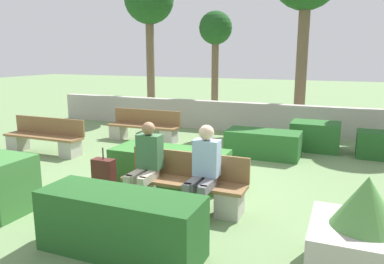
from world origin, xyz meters
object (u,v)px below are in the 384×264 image
(planter_corner_left, at_px, (363,240))
(tree_center_left, at_px, (215,34))
(bench_left_side, at_px, (44,140))
(person_seated_man, at_px, (204,167))
(bench_right_side, at_px, (144,129))
(suitcase, at_px, (104,176))
(bench_front, at_px, (184,187))
(person_seated_woman, at_px, (146,161))
(tree_leftmost, at_px, (149,2))

(planter_corner_left, distance_m, tree_center_left, 9.86)
(bench_left_side, distance_m, tree_center_left, 6.66)
(person_seated_man, xyz_separation_m, planter_corner_left, (2.11, -0.93, -0.28))
(bench_left_side, relative_size, planter_corner_left, 1.82)
(person_seated_man, bearing_deg, bench_right_side, 129.58)
(bench_right_side, height_order, suitcase, bench_right_side)
(bench_front, xyz_separation_m, bench_left_side, (-4.40, 1.71, 0.00))
(bench_left_side, bearing_deg, planter_corner_left, -29.98)
(bench_front, height_order, tree_center_left, tree_center_left)
(person_seated_woman, relative_size, planter_corner_left, 1.15)
(bench_front, height_order, tree_leftmost, tree_leftmost)
(bench_left_side, distance_m, bench_right_side, 2.58)
(person_seated_man, distance_m, tree_center_left, 8.16)
(bench_front, bearing_deg, person_seated_man, -20.19)
(suitcase, relative_size, tree_leftmost, 0.15)
(person_seated_man, bearing_deg, bench_left_side, 158.87)
(person_seated_man, bearing_deg, tree_center_left, 107.83)
(bench_left_side, distance_m, suitcase, 3.37)
(bench_front, distance_m, planter_corner_left, 2.70)
(person_seated_woman, distance_m, tree_center_left, 7.94)
(bench_right_side, bearing_deg, bench_front, -42.01)
(person_seated_man, height_order, tree_leftmost, tree_leftmost)
(bench_left_side, height_order, planter_corner_left, planter_corner_left)
(bench_left_side, relative_size, tree_center_left, 0.55)
(person_seated_man, distance_m, suitcase, 1.92)
(bench_left_side, height_order, bench_right_side, same)
(bench_left_side, distance_m, person_seated_woman, 4.27)
(planter_corner_left, bearing_deg, person_seated_man, 156.13)
(suitcase, height_order, tree_center_left, tree_center_left)
(person_seated_woman, relative_size, tree_leftmost, 0.25)
(person_seated_man, bearing_deg, person_seated_woman, -179.78)
(person_seated_woman, bearing_deg, suitcase, 170.13)
(bench_left_side, xyz_separation_m, person_seated_woman, (3.82, -1.85, 0.39))
(bench_front, relative_size, person_seated_man, 1.47)
(bench_right_side, distance_m, tree_leftmost, 5.63)
(planter_corner_left, distance_m, suitcase, 4.12)
(tree_leftmost, height_order, tree_center_left, tree_leftmost)
(person_seated_woman, xyz_separation_m, tree_center_left, (-1.45, 7.46, 2.30))
(planter_corner_left, bearing_deg, bench_front, 156.67)
(bench_right_side, height_order, person_seated_man, person_seated_man)
(bench_left_side, height_order, person_seated_woman, person_seated_woman)
(bench_left_side, relative_size, suitcase, 2.59)
(planter_corner_left, bearing_deg, tree_leftmost, 129.70)
(planter_corner_left, bearing_deg, bench_left_side, 158.02)
(planter_corner_left, distance_m, tree_leftmost, 11.73)
(bench_front, xyz_separation_m, person_seated_man, (0.37, -0.14, 0.41))
(person_seated_man, relative_size, tree_leftmost, 0.26)
(bench_front, height_order, suitcase, bench_front)
(tree_leftmost, bearing_deg, person_seated_woman, -62.06)
(bench_front, height_order, person_seated_man, person_seated_man)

